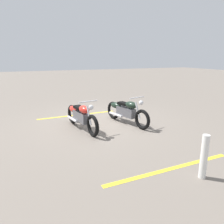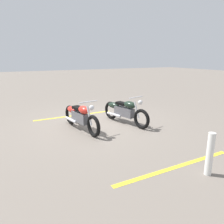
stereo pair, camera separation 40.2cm
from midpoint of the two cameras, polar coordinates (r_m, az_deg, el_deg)
The scene contains 6 objects.
ground_plane at distance 7.99m, azimuth -5.22°, elevation -2.65°, with size 60.00×60.00×0.00m, color slate.
motorcycle_bright_foreground at distance 7.15m, azimuth -10.02°, elevation -1.01°, with size 2.22×0.70×1.04m.
motorcycle_dark_foreground at distance 7.73m, azimuth 1.67°, elevation 0.37°, with size 2.19×0.79×1.04m.
bollard_post at distance 4.74m, azimuth 22.04°, elevation -10.23°, with size 0.14×0.14×0.90m, color white.
parking_stripe_near at distance 8.98m, azimuth -11.13°, elevation -0.92°, with size 3.20×0.12×0.01m, color yellow.
parking_stripe_mid at distance 5.03m, azimuth 14.35°, elevation -13.76°, with size 3.20×0.12×0.01m, color yellow.
Camera 2 is at (7.03, -2.95, 2.35)m, focal length 34.89 mm.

